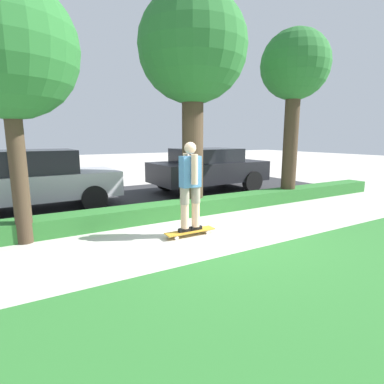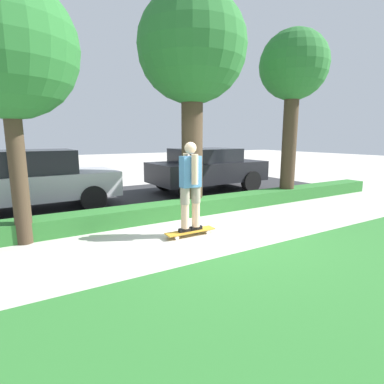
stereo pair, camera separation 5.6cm
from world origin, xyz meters
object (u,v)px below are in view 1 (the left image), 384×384
at_px(tree_far, 295,71).
at_px(tree_mid, 193,52).
at_px(tree_near, 6,49).
at_px(parked_car_middle, 208,168).
at_px(parked_car_front, 36,179).
at_px(skater_person, 190,184).
at_px(skateboard, 190,232).

bearing_deg(tree_far, tree_mid, 175.03).
relative_size(tree_near, parked_car_middle, 1.10).
relative_size(tree_far, parked_car_middle, 1.19).
bearing_deg(parked_car_front, tree_near, -99.93).
bearing_deg(skater_person, parked_car_middle, 53.07).
bearing_deg(parked_car_front, skater_person, -59.77).
xyz_separation_m(skateboard, tree_near, (-2.81, 1.17, 3.24)).
bearing_deg(skater_person, tree_mid, 58.68).
distance_m(skateboard, tree_near, 4.45).
bearing_deg(tree_near, skater_person, -22.67).
xyz_separation_m(skateboard, skater_person, (0.00, -0.00, 0.94)).
relative_size(tree_near, tree_far, 0.92).
xyz_separation_m(tree_near, parked_car_front, (0.37, 2.68, -2.51)).
relative_size(skateboard, parked_car_front, 0.25).
relative_size(skater_person, tree_far, 0.35).
height_order(skateboard, skater_person, skater_person).
distance_m(skateboard, tree_far, 5.79).
bearing_deg(skateboard, parked_car_front, 122.38).
distance_m(tree_near, parked_car_front, 3.69).
xyz_separation_m(skater_person, tree_near, (-2.81, 1.17, 2.31)).
height_order(skater_person, parked_car_front, skater_person).
distance_m(tree_near, tree_mid, 3.94).
bearing_deg(parked_car_front, tree_mid, -33.67).
relative_size(tree_near, tree_mid, 0.85).
bearing_deg(tree_mid, parked_car_front, 148.47).
bearing_deg(tree_far, skater_person, -161.25).
distance_m(skateboard, tree_mid, 4.32).
bearing_deg(parked_car_middle, parked_car_front, 179.31).
xyz_separation_m(skater_person, parked_car_middle, (2.98, 3.97, -0.20)).
distance_m(skater_person, parked_car_middle, 4.97).
bearing_deg(parked_car_middle, tree_far, -65.56).
bearing_deg(skateboard, skater_person, -26.57).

